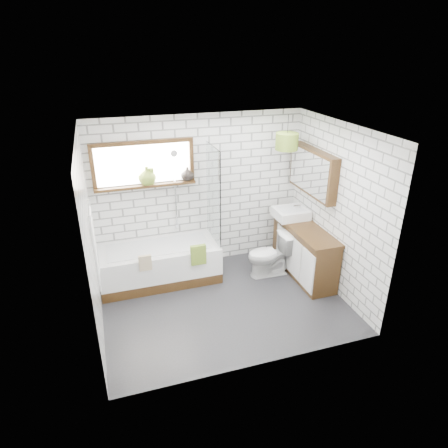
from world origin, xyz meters
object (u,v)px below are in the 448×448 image
object	(u,v)px
bathtub	(160,263)
pendant	(287,141)
toilet	(269,255)
basin	(291,213)
vanity	(304,251)

from	to	relation	value
bathtub	pendant	bearing A→B (deg)	-2.57
bathtub	toilet	distance (m)	1.75
toilet	pendant	distance (m)	1.79
basin	toilet	distance (m)	0.78
toilet	vanity	bearing A→B (deg)	76.46
vanity	bathtub	bearing A→B (deg)	166.89
vanity	pendant	distance (m)	1.75
vanity	toilet	bearing A→B (deg)	164.74
vanity	basin	distance (m)	0.65
vanity	basin	world-z (taller)	basin
bathtub	pendant	xyz separation A→B (m)	(2.03, -0.09, 1.80)
toilet	pendant	world-z (taller)	pendant
bathtub	basin	xyz separation A→B (m)	(2.18, -0.10, 0.61)
vanity	basin	xyz separation A→B (m)	(-0.06, 0.43, 0.49)
bathtub	toilet	world-z (taller)	toilet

